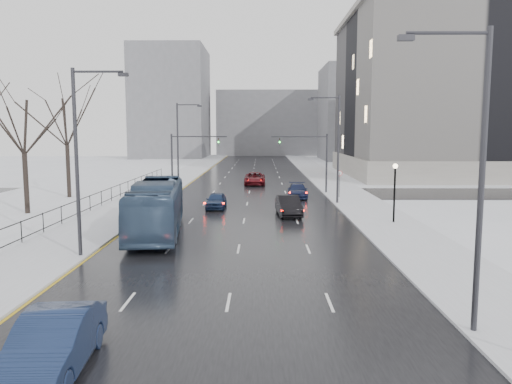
{
  "coord_description": "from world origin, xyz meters",
  "views": [
    {
      "loc": [
        1.28,
        -6.05,
        6.75
      ],
      "look_at": [
        0.94,
        28.87,
        2.5
      ],
      "focal_mm": 35.0,
      "sensor_mm": 36.0,
      "label": 1
    }
  ],
  "objects_px": {
    "streetlight_r_near": "(475,167)",
    "mast_signal_left": "(182,156)",
    "tree_park_e": "(70,198)",
    "lamppost_r_mid": "(395,184)",
    "sedan_right_near": "(289,206)",
    "sedan_right_cross": "(255,179)",
    "mast_signal_right": "(317,156)",
    "sedan_right_far": "(298,191)",
    "bus": "(157,207)",
    "streetlight_l_near": "(81,153)",
    "streetlight_l_far": "(180,141)",
    "sedan_center_near": "(216,200)",
    "sedan_left_near": "(53,344)",
    "streetlight_r_mid": "(336,144)",
    "tree_park_d": "(28,214)",
    "no_uturn_sign": "(340,176)"
  },
  "relations": [
    {
      "from": "no_uturn_sign",
      "to": "sedan_left_near",
      "type": "xyz_separation_m",
      "value": [
        -13.7,
        -36.87,
        -1.42
      ]
    },
    {
      "from": "tree_park_e",
      "to": "no_uturn_sign",
      "type": "distance_m",
      "value": 27.5
    },
    {
      "from": "sedan_right_far",
      "to": "sedan_right_cross",
      "type": "bearing_deg",
      "value": 112.74
    },
    {
      "from": "streetlight_r_near",
      "to": "sedan_right_cross",
      "type": "bearing_deg",
      "value": 99.3
    },
    {
      "from": "tree_park_e",
      "to": "lamppost_r_mid",
      "type": "relative_size",
      "value": 3.15
    },
    {
      "from": "sedan_right_cross",
      "to": "sedan_right_far",
      "type": "xyz_separation_m",
      "value": [
        4.52,
        -12.39,
        -0.07
      ]
    },
    {
      "from": "tree_park_e",
      "to": "mast_signal_left",
      "type": "height_order",
      "value": "tree_park_e"
    },
    {
      "from": "streetlight_r_near",
      "to": "streetlight_l_far",
      "type": "bearing_deg",
      "value": 111.25
    },
    {
      "from": "sedan_right_near",
      "to": "sedan_center_near",
      "type": "bearing_deg",
      "value": 144.02
    },
    {
      "from": "mast_signal_right",
      "to": "no_uturn_sign",
      "type": "xyz_separation_m",
      "value": [
        1.87,
        -4.0,
        -1.81
      ]
    },
    {
      "from": "mast_signal_left",
      "to": "sedan_center_near",
      "type": "relative_size",
      "value": 1.58
    },
    {
      "from": "no_uturn_sign",
      "to": "streetlight_r_near",
      "type": "bearing_deg",
      "value": -91.74
    },
    {
      "from": "streetlight_r_near",
      "to": "mast_signal_left",
      "type": "xyz_separation_m",
      "value": [
        -15.49,
        38.0,
        -1.51
      ]
    },
    {
      "from": "sedan_left_near",
      "to": "sedan_right_near",
      "type": "relative_size",
      "value": 1.06
    },
    {
      "from": "streetlight_r_mid",
      "to": "streetlight_l_near",
      "type": "height_order",
      "value": "same"
    },
    {
      "from": "mast_signal_right",
      "to": "sedan_right_far",
      "type": "xyz_separation_m",
      "value": [
        -2.3,
        -3.58,
        -3.36
      ]
    },
    {
      "from": "mast_signal_left",
      "to": "streetlight_r_mid",
      "type": "bearing_deg",
      "value": -27.31
    },
    {
      "from": "streetlight_r_mid",
      "to": "sedan_right_near",
      "type": "xyz_separation_m",
      "value": [
        -4.67,
        -6.57,
        -4.78
      ]
    },
    {
      "from": "mast_signal_right",
      "to": "sedan_right_near",
      "type": "distance_m",
      "value": 15.41
    },
    {
      "from": "tree_park_d",
      "to": "sedan_center_near",
      "type": "bearing_deg",
      "value": 11.67
    },
    {
      "from": "tree_park_d",
      "to": "sedan_right_near",
      "type": "relative_size",
      "value": 2.6
    },
    {
      "from": "mast_signal_left",
      "to": "sedan_left_near",
      "type": "bearing_deg",
      "value": -86.04
    },
    {
      "from": "tree_park_d",
      "to": "sedan_right_far",
      "type": "distance_m",
      "value": 25.1
    },
    {
      "from": "streetlight_r_mid",
      "to": "no_uturn_sign",
      "type": "bearing_deg",
      "value": 75.52
    },
    {
      "from": "streetlight_l_far",
      "to": "sedan_center_near",
      "type": "height_order",
      "value": "streetlight_l_far"
    },
    {
      "from": "tree_park_e",
      "to": "mast_signal_right",
      "type": "distance_m",
      "value": 26.16
    },
    {
      "from": "sedan_center_near",
      "to": "mast_signal_right",
      "type": "bearing_deg",
      "value": 47.86
    },
    {
      "from": "mast_signal_left",
      "to": "sedan_right_near",
      "type": "distance_m",
      "value": 18.44
    },
    {
      "from": "streetlight_r_near",
      "to": "bus",
      "type": "relative_size",
      "value": 0.8
    },
    {
      "from": "streetlight_r_mid",
      "to": "sedan_center_near",
      "type": "bearing_deg",
      "value": -165.12
    },
    {
      "from": "mast_signal_right",
      "to": "sedan_center_near",
      "type": "relative_size",
      "value": 1.58
    },
    {
      "from": "streetlight_l_far",
      "to": "sedan_left_near",
      "type": "bearing_deg",
      "value": -85.33
    },
    {
      "from": "tree_park_d",
      "to": "no_uturn_sign",
      "type": "relative_size",
      "value": 4.63
    },
    {
      "from": "streetlight_r_mid",
      "to": "lamppost_r_mid",
      "type": "relative_size",
      "value": 2.34
    },
    {
      "from": "tree_park_d",
      "to": "streetlight_r_mid",
      "type": "xyz_separation_m",
      "value": [
        25.97,
        6.0,
        5.62
      ]
    },
    {
      "from": "sedan_center_near",
      "to": "sedan_right_cross",
      "type": "bearing_deg",
      "value": 81.32
    },
    {
      "from": "tree_park_e",
      "to": "mast_signal_left",
      "type": "relative_size",
      "value": 2.08
    },
    {
      "from": "streetlight_r_mid",
      "to": "bus",
      "type": "height_order",
      "value": "streetlight_r_mid"
    },
    {
      "from": "streetlight_l_near",
      "to": "sedan_right_near",
      "type": "distance_m",
      "value": 18.42
    },
    {
      "from": "no_uturn_sign",
      "to": "sedan_center_near",
      "type": "distance_m",
      "value": 13.77
    },
    {
      "from": "tree_park_e",
      "to": "sedan_center_near",
      "type": "relative_size",
      "value": 3.28
    },
    {
      "from": "sedan_center_near",
      "to": "bus",
      "type": "bearing_deg",
      "value": -105.01
    },
    {
      "from": "streetlight_r_near",
      "to": "lamppost_r_mid",
      "type": "xyz_separation_m",
      "value": [
        2.83,
        20.0,
        -2.67
      ]
    },
    {
      "from": "mast_signal_right",
      "to": "sedan_center_near",
      "type": "distance_m",
      "value": 15.12
    },
    {
      "from": "streetlight_r_mid",
      "to": "streetlight_l_far",
      "type": "bearing_deg",
      "value": 143.7
    },
    {
      "from": "sedan_left_near",
      "to": "streetlight_r_mid",
      "type": "bearing_deg",
      "value": 65.08
    },
    {
      "from": "sedan_right_near",
      "to": "tree_park_d",
      "type": "bearing_deg",
      "value": 173.62
    },
    {
      "from": "mast_signal_left",
      "to": "sedan_right_cross",
      "type": "relative_size",
      "value": 1.16
    },
    {
      "from": "lamppost_r_mid",
      "to": "sedan_right_near",
      "type": "bearing_deg",
      "value": 155.41
    },
    {
      "from": "bus",
      "to": "sedan_right_cross",
      "type": "height_order",
      "value": "bus"
    }
  ]
}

